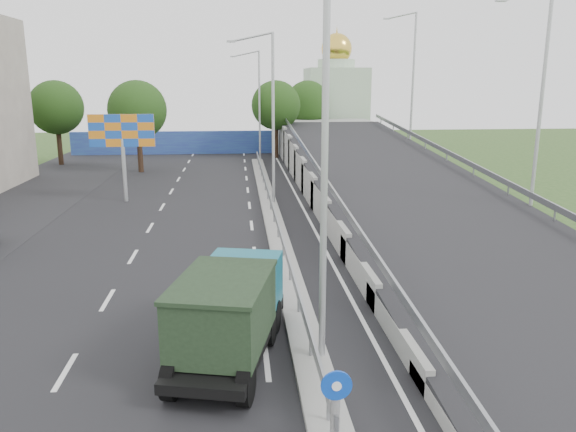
{
  "coord_description": "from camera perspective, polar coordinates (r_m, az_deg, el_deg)",
  "views": [
    {
      "loc": [
        -1.87,
        -7.84,
        7.45
      ],
      "look_at": [
        0.1,
        13.96,
        2.2
      ],
      "focal_mm": 35.0,
      "sensor_mm": 36.0,
      "label": 1
    }
  ],
  "objects": [
    {
      "name": "road_surface",
      "position": [
        28.84,
        -7.24,
        -1.59
      ],
      "size": [
        26.0,
        90.0,
        0.04
      ],
      "primitive_type": "cube",
      "color": "black",
      "rests_on": "ground"
    },
    {
      "name": "median",
      "position": [
        32.73,
        -1.76,
        0.51
      ],
      "size": [
        1.0,
        44.0,
        0.2
      ],
      "primitive_type": "cube",
      "color": "gray",
      "rests_on": "ground"
    },
    {
      "name": "overpass_ramp",
      "position": [
        33.67,
        11.09,
        3.5
      ],
      "size": [
        10.0,
        50.0,
        3.5
      ],
      "color": "gray",
      "rests_on": "ground"
    },
    {
      "name": "median_guardrail",
      "position": [
        32.59,
        -1.77,
        1.62
      ],
      "size": [
        0.09,
        44.0,
        0.71
      ],
      "color": "gray",
      "rests_on": "median"
    },
    {
      "name": "sign_bollard",
      "position": [
        12.04,
        4.85,
        -18.78
      ],
      "size": [
        0.64,
        0.23,
        1.67
      ],
      "color": "black",
      "rests_on": "median"
    },
    {
      "name": "lamp_post_near",
      "position": [
        14.08,
        2.98,
        6.77
      ],
      "size": [
        2.74,
        0.18,
        10.08
      ],
      "color": "#B2B5B7",
      "rests_on": "median"
    },
    {
      "name": "lamp_post_mid",
      "position": [
        33.94,
        -1.85,
        10.71
      ],
      "size": [
        2.74,
        0.18,
        10.08
      ],
      "color": "#B2B5B7",
      "rests_on": "median"
    },
    {
      "name": "lamp_post_far",
      "position": [
        53.9,
        -3.13,
        11.73
      ],
      "size": [
        2.74,
        0.18,
        10.08
      ],
      "color": "#B2B5B7",
      "rests_on": "median"
    },
    {
      "name": "blue_wall",
      "position": [
        60.2,
        -7.23,
        7.43
      ],
      "size": [
        30.0,
        0.5,
        2.4
      ],
      "primitive_type": "cube",
      "color": "#2B349D",
      "rests_on": "ground"
    },
    {
      "name": "church",
      "position": [
        68.9,
        4.85,
        11.67
      ],
      "size": [
        7.0,
        7.0,
        13.8
      ],
      "color": "#B2CCAD",
      "rests_on": "ground"
    },
    {
      "name": "billboard",
      "position": [
        36.68,
        -16.51,
        7.84
      ],
      "size": [
        4.0,
        0.24,
        5.5
      ],
      "color": "#B2B5B7",
      "rests_on": "ground"
    },
    {
      "name": "tree_left_mid",
      "position": [
        48.58,
        -15.05,
        10.36
      ],
      "size": [
        4.8,
        4.8,
        7.6
      ],
      "color": "black",
      "rests_on": "ground"
    },
    {
      "name": "tree_median_far",
      "position": [
        56.02,
        -1.23,
        11.17
      ],
      "size": [
        4.8,
        4.8,
        7.6
      ],
      "color": "black",
      "rests_on": "ground"
    },
    {
      "name": "tree_left_far",
      "position": [
        55.29,
        -22.5,
        10.13
      ],
      "size": [
        4.8,
        4.8,
        7.6
      ],
      "color": "black",
      "rests_on": "ground"
    },
    {
      "name": "tree_ramp_far",
      "position": [
        63.37,
        2.01,
        11.43
      ],
      "size": [
        4.8,
        4.8,
        7.6
      ],
      "color": "black",
      "rests_on": "ground"
    },
    {
      "name": "dump_truck",
      "position": [
        15.57,
        -5.9,
        -9.39
      ],
      "size": [
        3.37,
        6.13,
        2.56
      ],
      "rotation": [
        0.0,
        0.0,
        -0.23
      ],
      "color": "black",
      "rests_on": "ground"
    }
  ]
}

